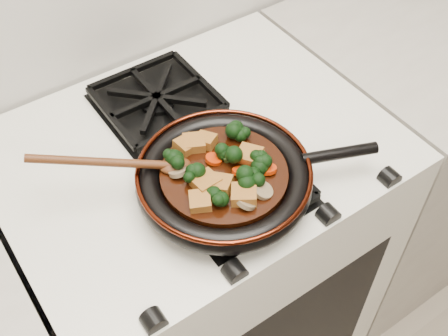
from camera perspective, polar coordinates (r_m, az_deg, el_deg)
stove at (r=1.46m, az=-2.37°, el=-9.98°), size 0.76×0.60×0.90m
burner_grate_front at (r=1.01m, az=1.14°, el=-1.86°), size 0.23×0.23×0.03m
burner_grate_back at (r=1.18m, az=-6.81°, el=6.83°), size 0.23×0.23×0.03m
skillet at (r=0.98m, az=0.14°, el=-0.98°), size 0.42×0.31×0.05m
braising_sauce at (r=0.98m, az=-0.00°, el=-0.81°), size 0.22×0.22×0.02m
tofu_cube_0 at (r=1.01m, az=-3.80°, el=2.32°), size 0.04×0.04×0.03m
tofu_cube_1 at (r=0.92m, az=-2.42°, el=-3.41°), size 0.05×0.05×0.02m
tofu_cube_2 at (r=0.99m, az=2.62°, el=1.25°), size 0.06×0.06×0.03m
tofu_cube_3 at (r=1.01m, az=-1.87°, el=2.79°), size 0.04×0.05×0.03m
tofu_cube_4 at (r=1.01m, az=-3.06°, el=2.51°), size 0.05×0.05×0.02m
tofu_cube_5 at (r=0.93m, az=2.05°, el=-2.77°), size 0.06×0.06×0.03m
tofu_cube_6 at (r=0.94m, az=-0.47°, el=-1.71°), size 0.06×0.06×0.03m
tofu_cube_7 at (r=0.95m, az=-1.87°, el=-1.53°), size 0.05×0.04×0.03m
broccoli_floret_0 at (r=1.02m, az=1.36°, el=3.49°), size 0.07×0.06×0.07m
broccoli_floret_1 at (r=0.98m, az=-5.42°, el=0.49°), size 0.08×0.09×0.07m
broccoli_floret_2 at (r=0.95m, az=2.91°, el=-1.23°), size 0.07×0.07×0.07m
broccoli_floret_3 at (r=0.96m, az=-3.12°, el=-0.63°), size 0.07×0.07×0.06m
broccoli_floret_4 at (r=0.98m, az=0.27°, el=1.17°), size 0.09×0.08×0.07m
broccoli_floret_5 at (r=0.93m, az=-0.94°, el=-3.07°), size 0.08×0.08×0.06m
broccoli_floret_6 at (r=0.98m, az=3.90°, el=0.49°), size 0.07×0.07×0.06m
carrot_coin_0 at (r=0.97m, az=1.71°, el=-0.36°), size 0.03×0.03×0.02m
carrot_coin_1 at (r=0.95m, az=-0.32°, el=-1.32°), size 0.03×0.03×0.02m
carrot_coin_2 at (r=0.97m, az=4.47°, el=-0.10°), size 0.03×0.03×0.02m
carrot_coin_3 at (r=0.99m, az=-1.04°, el=0.92°), size 0.03×0.03×0.01m
carrot_coin_4 at (r=0.95m, az=3.22°, el=-1.86°), size 0.03×0.03×0.02m
mushroom_slice_0 at (r=0.97m, az=-4.72°, el=-0.41°), size 0.03×0.04×0.02m
mushroom_slice_1 at (r=0.94m, az=3.96°, el=-2.29°), size 0.05×0.05×0.02m
mushroom_slice_2 at (r=0.92m, az=2.26°, el=-3.48°), size 0.03×0.04×0.02m
wooden_spoon at (r=0.97m, az=-9.19°, el=0.45°), size 0.15×0.09×0.25m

